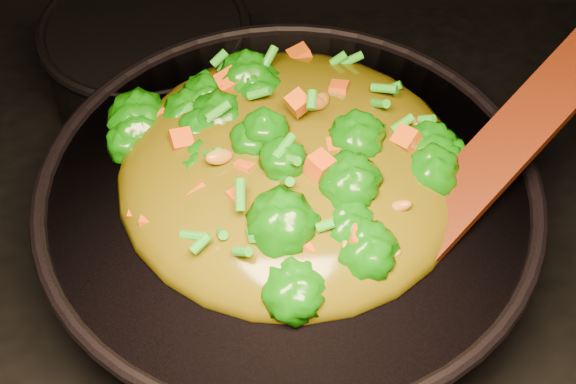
{
  "coord_description": "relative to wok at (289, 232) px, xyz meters",
  "views": [
    {
      "loc": [
        0.0,
        -0.38,
        1.56
      ],
      "look_at": [
        0.03,
        0.09,
        1.0
      ],
      "focal_mm": 55.0,
      "sensor_mm": 36.0,
      "label": 1
    }
  ],
  "objects": [
    {
      "name": "wok",
      "position": [
        0.0,
        0.0,
        0.0
      ],
      "size": [
        0.48,
        0.48,
        0.11
      ],
      "primitive_type": null,
      "rotation": [
        0.0,
        0.0,
        0.23
      ],
      "color": "black",
      "rests_on": "stovetop"
    },
    {
      "name": "stir_fry",
      "position": [
        0.0,
        0.01,
        0.11
      ],
      "size": [
        0.3,
        0.3,
        0.1
      ],
      "primitive_type": null,
      "rotation": [
        0.0,
        0.0,
        0.05
      ],
      "color": "#116307",
      "rests_on": "wok"
    },
    {
      "name": "spatula",
      "position": [
        0.18,
        0.01,
        0.11
      ],
      "size": [
        0.25,
        0.21,
        0.12
      ],
      "primitive_type": "cube",
      "rotation": [
        0.0,
        -0.38,
        0.68
      ],
      "color": "#3D1605",
      "rests_on": "wok"
    },
    {
      "name": "back_pot",
      "position": [
        -0.13,
        0.22,
        0.0
      ],
      "size": [
        0.23,
        0.23,
        0.11
      ],
      "primitive_type": "cylinder",
      "rotation": [
        0.0,
        0.0,
        -0.17
      ],
      "color": "black",
      "rests_on": "stovetop"
    }
  ]
}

